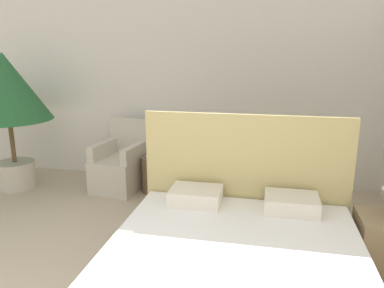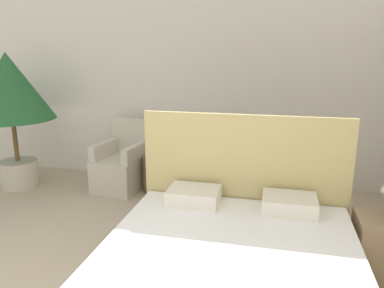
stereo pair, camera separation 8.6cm
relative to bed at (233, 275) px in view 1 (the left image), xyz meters
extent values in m
cube|color=silver|center=(-1.09, 2.79, 1.17)|extent=(10.00, 0.06, 2.90)
cube|color=white|center=(0.00, -0.09, 0.11)|extent=(1.85, 2.05, 0.22)
cube|color=tan|center=(0.00, 0.98, 0.37)|extent=(1.92, 0.06, 1.31)
cube|color=silver|center=(-0.42, 0.74, 0.29)|extent=(0.46, 0.35, 0.14)
cube|color=silver|center=(0.42, 0.74, 0.29)|extent=(0.46, 0.35, 0.14)
cube|color=beige|center=(-1.77, 2.15, -0.06)|extent=(0.67, 0.77, 0.44)
cube|color=beige|center=(-1.72, 2.46, 0.40)|extent=(0.59, 0.14, 0.49)
cube|color=beige|center=(-2.01, 2.18, 0.26)|extent=(0.18, 0.63, 0.20)
cube|color=beige|center=(-1.52, 2.11, 0.26)|extent=(0.18, 0.63, 0.20)
cube|color=beige|center=(-0.78, 2.15, -0.06)|extent=(0.61, 0.72, 0.44)
cube|color=beige|center=(-0.76, 2.46, 0.40)|extent=(0.59, 0.08, 0.49)
cube|color=beige|center=(-1.02, 2.15, 0.26)|extent=(0.12, 0.63, 0.20)
cube|color=beige|center=(-0.53, 2.14, 0.26)|extent=(0.12, 0.63, 0.20)
cylinder|color=beige|center=(-3.21, 1.93, -0.10)|extent=(0.51, 0.51, 0.37)
cylinder|color=brown|center=(-3.21, 1.93, 0.38)|extent=(0.06, 0.06, 0.59)
cone|color=#235B2D|center=(-3.21, 1.93, 1.12)|extent=(1.14, 1.14, 0.89)
cylinder|color=brown|center=(-1.27, 2.16, -0.04)|extent=(0.35, 0.35, 0.48)
camera|label=1|loc=(0.19, -2.40, 1.60)|focal=35.00mm
camera|label=2|loc=(0.28, -2.39, 1.60)|focal=35.00mm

